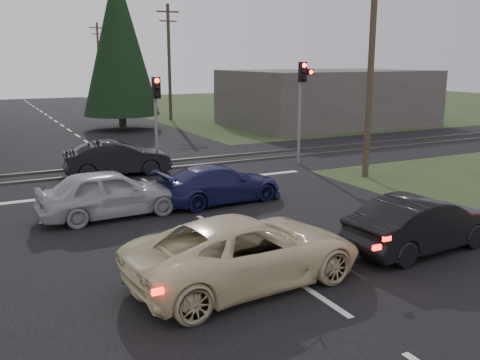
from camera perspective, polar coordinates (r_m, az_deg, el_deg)
ground at (r=13.63m, az=1.74°, el=-7.98°), size 120.00×120.00×0.00m
road at (r=22.57m, az=-10.53°, el=0.23°), size 14.00×100.00×0.01m
rail_corridor at (r=24.45m, az=-11.87°, el=1.14°), size 120.00×8.00×0.01m
stop_line at (r=20.89m, az=-9.11°, el=-0.71°), size 13.00×0.35×0.00m
rail_near at (r=23.69m, az=-11.37°, el=0.90°), size 120.00×0.12×0.10m
rail_far at (r=25.20m, az=-12.36°, el=1.56°), size 120.00×0.12×0.10m
traffic_signal_right at (r=24.82m, az=6.66°, el=9.21°), size 0.68×0.48×4.70m
traffic_signal_center at (r=23.07m, az=-8.90°, el=7.61°), size 0.32×0.48×4.10m
utility_pole_near at (r=22.56m, az=13.81°, el=12.17°), size 1.80×0.26×9.00m
utility_pole_mid at (r=43.70m, az=-7.56°, el=12.56°), size 1.80×0.26×9.00m
utility_pole_far at (r=67.77m, az=-14.83°, el=12.31°), size 1.80×0.26×9.00m
conifer_tree at (r=38.42m, az=-12.81°, el=14.23°), size 5.20×5.20×11.00m
building_right at (r=41.12m, az=9.17°, el=8.70°), size 14.00×10.00×4.00m
cream_coupe at (r=11.76m, az=0.66°, el=-7.58°), size 5.55×2.93×1.49m
dark_hatchback at (r=14.51m, az=18.88°, el=-4.43°), size 4.43×1.85×1.42m
silver_car at (r=17.10m, az=-13.69°, el=-1.37°), size 4.50×1.95×1.51m
blue_sedan at (r=18.32m, az=-2.18°, el=-0.43°), size 4.54×2.10×1.28m
dark_car_far at (r=23.14m, az=-12.95°, el=2.24°), size 4.49×1.88×1.44m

